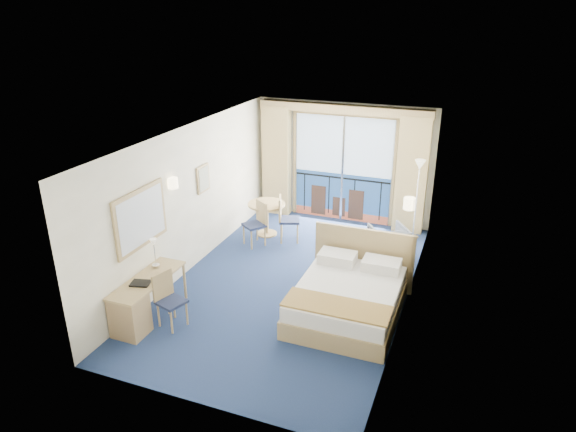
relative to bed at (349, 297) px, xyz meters
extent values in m
plane|color=navy|center=(-1.18, 0.59, -0.31)|extent=(6.50, 6.50, 0.00)
cube|color=beige|center=(-1.18, 3.85, 1.04)|extent=(4.00, 0.02, 2.70)
cube|color=beige|center=(-1.18, -2.67, 1.04)|extent=(4.00, 0.02, 2.70)
cube|color=beige|center=(-3.19, 0.59, 1.04)|extent=(0.02, 6.50, 2.70)
cube|color=beige|center=(0.83, 0.59, 1.04)|extent=(0.02, 6.50, 2.70)
cube|color=white|center=(-1.18, 0.59, 2.40)|extent=(4.00, 6.50, 0.02)
cube|color=navy|center=(-1.18, 3.81, 0.25)|extent=(2.20, 0.02, 1.08)
cube|color=#ACC5E2|center=(-1.18, 3.81, 1.45)|extent=(2.20, 0.02, 1.32)
cube|color=#9B4630|center=(-1.18, 3.81, -0.21)|extent=(2.20, 0.02, 0.20)
cube|color=black|center=(-1.18, 3.81, 0.69)|extent=(2.20, 0.02, 0.04)
cube|color=tan|center=(-1.18, 3.81, 2.15)|extent=(2.36, 0.03, 0.12)
cube|color=tan|center=(-2.33, 3.81, 0.89)|extent=(0.06, 0.03, 2.40)
cube|color=tan|center=(-0.03, 3.81, 0.89)|extent=(0.06, 0.03, 2.40)
cube|color=silver|center=(-1.18, 3.80, 0.89)|extent=(0.05, 0.02, 2.40)
cube|color=#382319|center=(-0.83, 3.80, 0.09)|extent=(0.35, 0.02, 0.70)
cube|color=#382319|center=(-1.73, 3.80, 0.09)|extent=(0.35, 0.02, 0.70)
cube|color=#382319|center=(-1.23, 3.80, -0.01)|extent=(0.30, 0.02, 0.45)
cube|color=black|center=(-2.08, 3.81, 0.24)|extent=(0.02, 0.01, 0.90)
cube|color=black|center=(-1.48, 3.81, 0.24)|extent=(0.03, 0.01, 0.90)
cube|color=black|center=(-0.88, 3.81, 0.24)|extent=(0.03, 0.01, 0.90)
cube|color=black|center=(-0.28, 3.81, 0.24)|extent=(0.02, 0.01, 0.90)
cube|color=#D3C175|center=(-2.73, 3.66, 0.97)|extent=(0.65, 0.22, 2.55)
cube|color=#D3C175|center=(0.37, 3.66, 0.97)|extent=(0.65, 0.22, 2.55)
cube|color=tan|center=(-1.18, 3.69, 2.27)|extent=(3.80, 0.25, 0.18)
cube|color=tan|center=(-3.16, -0.91, 1.24)|extent=(0.04, 1.25, 0.95)
cube|color=#B2BAC5|center=(-3.13, -0.91, 1.24)|extent=(0.01, 1.12, 0.82)
cube|color=tan|center=(-3.16, 1.04, 1.29)|extent=(0.03, 0.42, 0.52)
cube|color=gray|center=(-3.14, 1.04, 1.29)|extent=(0.01, 0.34, 0.44)
cylinder|color=#FFE8B2|center=(-3.12, -0.01, 1.54)|extent=(0.18, 0.18, 0.18)
cylinder|color=#FFE8B2|center=(0.76, 0.44, 1.54)|extent=(0.18, 0.18, 0.18)
cube|color=tan|center=(0.00, -0.09, -0.16)|extent=(1.60, 2.00, 0.30)
cube|color=white|center=(0.00, -0.09, 0.12)|extent=(1.54, 1.94, 0.25)
cube|color=#A3853F|center=(0.00, -0.74, 0.26)|extent=(1.58, 0.55, 0.03)
cube|color=white|center=(-0.38, 0.63, 0.33)|extent=(0.62, 0.40, 0.18)
cube|color=white|center=(0.38, 0.63, 0.33)|extent=(0.62, 0.40, 0.18)
cube|color=tan|center=(0.00, 0.96, 0.24)|extent=(1.75, 0.06, 1.10)
cube|color=#9D7F53|center=(0.60, 1.31, -0.05)|extent=(0.39, 0.37, 0.51)
cube|color=silver|center=(0.59, 1.29, 0.24)|extent=(0.19, 0.17, 0.07)
imported|color=#495059|center=(0.19, 2.31, 0.00)|extent=(0.94, 0.94, 0.62)
cylinder|color=silver|center=(0.55, 3.33, -0.29)|extent=(0.24, 0.24, 0.03)
cylinder|color=silver|center=(0.55, 3.33, 0.51)|extent=(0.03, 0.03, 1.63)
cone|color=beige|center=(0.55, 3.33, 1.33)|extent=(0.22, 0.22, 0.20)
cube|color=tan|center=(-2.92, -1.22, 0.36)|extent=(0.50, 1.46, 0.04)
cube|color=#9D7F53|center=(-2.92, -1.73, 0.02)|extent=(0.47, 0.44, 0.65)
cylinder|color=tan|center=(-3.14, -1.04, 0.02)|extent=(0.05, 0.05, 0.65)
cylinder|color=tan|center=(-2.70, -1.04, 0.02)|extent=(0.05, 0.05, 0.65)
cylinder|color=tan|center=(-3.14, -0.54, 0.02)|extent=(0.05, 0.05, 0.65)
cylinder|color=tan|center=(-2.70, -0.54, 0.02)|extent=(0.05, 0.05, 0.65)
cube|color=#1E2748|center=(-2.45, -1.31, 0.11)|extent=(0.47, 0.47, 0.04)
cube|color=tan|center=(-2.62, -1.25, 0.34)|extent=(0.15, 0.37, 0.45)
cylinder|color=tan|center=(-2.35, -1.50, -0.11)|extent=(0.03, 0.03, 0.40)
cylinder|color=tan|center=(-2.26, -1.21, -0.11)|extent=(0.03, 0.03, 0.40)
cylinder|color=tan|center=(-2.64, -1.41, -0.11)|extent=(0.03, 0.03, 0.40)
cylinder|color=tan|center=(-2.55, -1.12, -0.11)|extent=(0.03, 0.03, 0.40)
cube|color=black|center=(-2.92, -1.39, 0.39)|extent=(0.33, 0.28, 0.03)
cylinder|color=silver|center=(-3.02, -0.83, 0.41)|extent=(0.13, 0.13, 0.02)
cylinder|color=silver|center=(-3.02, -0.83, 0.61)|extent=(0.02, 0.02, 0.42)
cone|color=beige|center=(-3.02, -0.83, 0.82)|extent=(0.12, 0.12, 0.11)
cylinder|color=tan|center=(-2.45, 2.39, 0.39)|extent=(0.80, 0.80, 0.04)
cylinder|color=tan|center=(-2.45, 2.39, 0.04)|extent=(0.08, 0.08, 0.70)
cylinder|color=tan|center=(-2.45, 2.39, -0.29)|extent=(0.44, 0.44, 0.03)
cube|color=#1E2748|center=(-1.88, 2.27, 0.16)|extent=(0.53, 0.53, 0.05)
cube|color=tan|center=(-2.06, 2.21, 0.42)|extent=(0.18, 0.41, 0.50)
cylinder|color=tan|center=(-1.66, 2.17, -0.08)|extent=(0.04, 0.04, 0.45)
cylinder|color=tan|center=(-1.78, 2.49, -0.08)|extent=(0.04, 0.04, 0.45)
cylinder|color=tan|center=(-1.98, 2.06, -0.08)|extent=(0.04, 0.04, 0.45)
cylinder|color=tan|center=(-2.09, 2.37, -0.08)|extent=(0.04, 0.04, 0.45)
cube|color=#1E2748|center=(-2.48, 1.81, 0.14)|extent=(0.55, 0.55, 0.05)
cube|color=tan|center=(-2.37, 1.96, 0.38)|extent=(0.34, 0.26, 0.47)
cylinder|color=tan|center=(-2.70, 1.77, -0.10)|extent=(0.03, 0.03, 0.42)
cylinder|color=tan|center=(-2.44, 1.58, -0.10)|extent=(0.03, 0.03, 0.42)
cylinder|color=tan|center=(-2.52, 2.03, -0.10)|extent=(0.03, 0.03, 0.42)
cylinder|color=tan|center=(-2.26, 1.84, -0.10)|extent=(0.03, 0.03, 0.42)
camera|label=1|loc=(1.63, -6.98, 4.32)|focal=32.00mm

